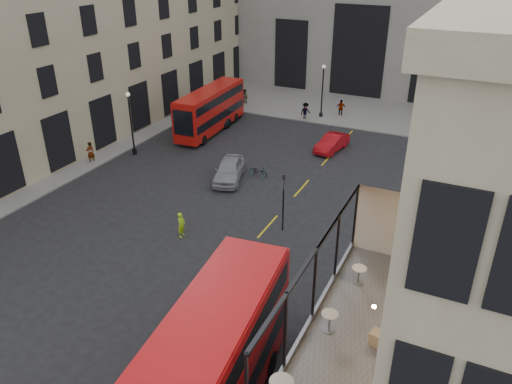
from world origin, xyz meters
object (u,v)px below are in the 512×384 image
at_px(bus_far, 211,108).
at_px(bicycle, 258,171).
at_px(pedestrian_d, 423,110).
at_px(cafe_chair_c, 378,337).
at_px(traffic_light_near, 283,195).
at_px(pedestrian_a, 245,97).
at_px(car_b, 332,143).
at_px(car_a, 229,170).
at_px(car_c, 225,114).
at_px(pedestrian_c, 341,108).
at_px(cafe_chair_d, 407,278).
at_px(street_lamp_b, 322,94).
at_px(cafe_table_mid, 330,319).
at_px(cyclist, 181,225).
at_px(cafe_table_far, 359,273).
at_px(street_lamp_a, 132,127).
at_px(pedestrian_b, 305,112).
at_px(traffic_light_far, 213,99).
at_px(cafe_chair_b, 389,335).
at_px(pedestrian_e, 91,153).

bearing_deg(bus_far, bicycle, -41.24).
height_order(pedestrian_d, cafe_chair_c, cafe_chair_c).
bearing_deg(traffic_light_near, pedestrian_a, 121.58).
bearing_deg(car_b, car_a, -110.57).
relative_size(car_c, pedestrian_c, 3.10).
distance_m(car_a, cafe_chair_d, 20.72).
bearing_deg(pedestrian_a, traffic_light_near, -50.04).
height_order(street_lamp_b, cafe_chair_d, cafe_chair_d).
bearing_deg(pedestrian_c, bus_far, 30.26).
xyz_separation_m(cafe_table_mid, cafe_chair_c, (1.59, 0.07, -0.20)).
relative_size(car_a, pedestrian_d, 2.97).
xyz_separation_m(cyclist, cafe_table_far, (12.13, -6.07, 4.25)).
bearing_deg(street_lamp_a, traffic_light_near, -20.56).
xyz_separation_m(street_lamp_a, cyclist, (10.75, -9.30, -1.59)).
relative_size(cyclist, cafe_chair_d, 1.76).
relative_size(car_a, cafe_chair_c, 5.41).
height_order(pedestrian_b, cafe_chair_d, cafe_chair_d).
xyz_separation_m(bicycle, cafe_table_mid, (11.44, -18.80, 4.66)).
bearing_deg(cafe_chair_c, cafe_chair_d, 85.60).
bearing_deg(car_b, traffic_light_far, -179.73).
bearing_deg(cafe_table_mid, street_lamp_b, 108.82).
bearing_deg(cafe_chair_d, street_lamp_a, 149.11).
xyz_separation_m(street_lamp_b, cafe_chair_d, (13.55, -30.69, 2.48)).
relative_size(traffic_light_near, cafe_table_far, 5.54).
height_order(traffic_light_near, car_a, traffic_light_near).
distance_m(cyclist, cafe_chair_b, 16.80).
distance_m(car_c, cyclist, 21.41).
xyz_separation_m(street_lamp_a, cafe_table_far, (22.88, -15.37, 2.66)).
height_order(cafe_table_mid, cafe_chair_d, cafe_chair_d).
relative_size(street_lamp_a, pedestrian_a, 3.12).
height_order(traffic_light_near, cafe_chair_d, cafe_chair_d).
relative_size(car_c, pedestrian_d, 3.43).
bearing_deg(pedestrian_b, street_lamp_b, -7.99).
height_order(car_a, pedestrian_c, pedestrian_c).
height_order(bicycle, cafe_chair_c, cafe_chair_c).
bearing_deg(pedestrian_e, cafe_table_far, 82.45).
distance_m(street_lamp_a, street_lamp_b, 19.42).
height_order(traffic_light_far, cafe_chair_b, cafe_chair_b).
bearing_deg(cafe_table_mid, cyclist, 142.98).
distance_m(traffic_light_near, cyclist, 6.41).
height_order(traffic_light_near, car_b, traffic_light_near).
bearing_deg(street_lamp_a, bicycle, 2.54).
distance_m(car_a, cafe_chair_c, 23.03).
distance_m(traffic_light_near, cafe_chair_b, 14.91).
relative_size(bus_far, pedestrian_c, 5.74).
relative_size(street_lamp_a, street_lamp_b, 1.00).
height_order(street_lamp_a, bus_far, street_lamp_a).
relative_size(car_b, car_c, 0.76).
xyz_separation_m(bus_far, cafe_chair_b, (21.60, -25.73, 2.63)).
bearing_deg(pedestrian_a, cafe_chair_d, -45.98).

